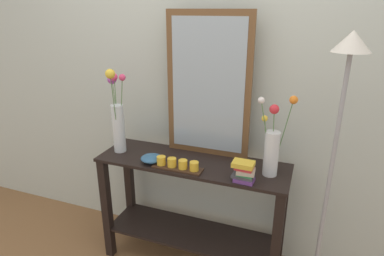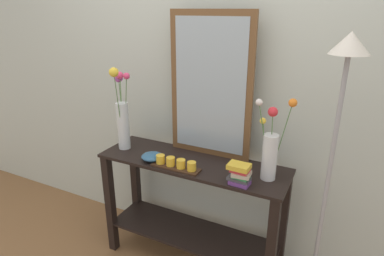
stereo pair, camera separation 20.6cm
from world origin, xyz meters
TOP-DOWN VIEW (x-y plane):
  - wall_back at (0.00, 0.32)m, footprint 6.40×0.08m
  - console_table at (0.00, 0.00)m, footprint 1.26×0.39m
  - mirror_leaning at (0.05, 0.16)m, footprint 0.56×0.03m
  - tall_vase_left at (-0.53, -0.02)m, footprint 0.19×0.24m
  - vase_right at (0.50, 0.00)m, footprint 0.21×0.10m
  - candle_tray at (-0.05, -0.13)m, footprint 0.32×0.09m
  - decorative_bowl at (-0.24, -0.10)m, footprint 0.14×0.14m
  - book_stack at (0.37, -0.13)m, footprint 0.13×0.10m
  - floor_lamp at (0.83, -0.09)m, footprint 0.24×0.24m

SIDE VIEW (x-z plane):
  - console_table at x=0.00m, z-range 0.09..0.89m
  - candle_tray at x=-0.05m, z-range 0.80..0.86m
  - decorative_bowl at x=-0.24m, z-range 0.80..0.85m
  - book_stack at x=0.37m, z-range 0.80..0.92m
  - vase_right at x=0.50m, z-range 0.74..1.23m
  - tall_vase_left at x=-0.53m, z-range 0.75..1.34m
  - floor_lamp at x=0.83m, z-range 0.29..1.94m
  - mirror_leaning at x=0.05m, z-range 0.80..1.74m
  - wall_back at x=0.00m, z-range 0.00..2.70m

